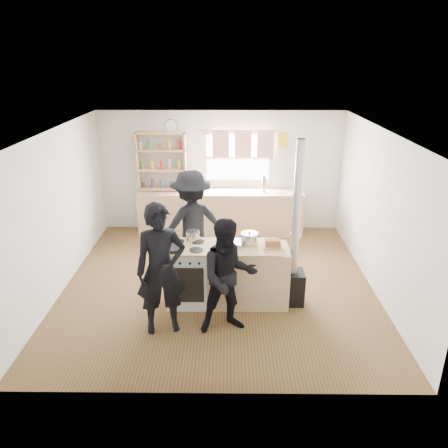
% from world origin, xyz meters
% --- Properties ---
extents(ground, '(5.00, 5.00, 0.01)m').
position_xyz_m(ground, '(0.00, 0.00, -0.01)').
color(ground, brown).
rests_on(ground, ground).
extents(back_counter, '(3.40, 0.55, 0.90)m').
position_xyz_m(back_counter, '(0.00, 2.22, 0.45)').
color(back_counter, tan).
rests_on(back_counter, ground).
extents(shelving_unit, '(1.00, 0.28, 1.20)m').
position_xyz_m(shelving_unit, '(-1.20, 2.34, 1.51)').
color(shelving_unit, tan).
rests_on(shelving_unit, back_counter).
extents(thermos, '(0.10, 0.10, 0.33)m').
position_xyz_m(thermos, '(0.88, 2.22, 1.07)').
color(thermos, silver).
rests_on(thermos, back_counter).
extents(cooking_island, '(1.97, 0.64, 0.93)m').
position_xyz_m(cooking_island, '(0.14, -0.55, 0.47)').
color(cooking_island, white).
rests_on(cooking_island, ground).
extents(skillet_greens, '(0.38, 0.38, 0.05)m').
position_xyz_m(skillet_greens, '(-0.63, -0.70, 0.96)').
color(skillet_greens, black).
rests_on(skillet_greens, cooking_island).
extents(roast_tray, '(0.41, 0.32, 0.07)m').
position_xyz_m(roast_tray, '(0.18, -0.52, 0.97)').
color(roast_tray, silver).
rests_on(roast_tray, cooking_island).
extents(stockpot_stove, '(0.21, 0.21, 0.17)m').
position_xyz_m(stockpot_stove, '(-0.37, -0.35, 1.01)').
color(stockpot_stove, silver).
rests_on(stockpot_stove, cooking_island).
extents(stockpot_counter, '(0.26, 0.26, 0.20)m').
position_xyz_m(stockpot_counter, '(0.47, -0.46, 1.02)').
color(stockpot_counter, '#BBBBBE').
rests_on(stockpot_counter, cooking_island).
extents(bread_board, '(0.28, 0.20, 0.12)m').
position_xyz_m(bread_board, '(0.80, -0.59, 0.98)').
color(bread_board, tan).
rests_on(bread_board, cooking_island).
extents(flue_heater, '(0.35, 0.35, 2.50)m').
position_xyz_m(flue_heater, '(1.12, -0.56, 0.65)').
color(flue_heater, black).
rests_on(flue_heater, ground).
extents(person_near_left, '(0.75, 0.59, 1.82)m').
position_xyz_m(person_near_left, '(-0.72, -1.27, 0.91)').
color(person_near_left, black).
rests_on(person_near_left, ground).
extents(person_near_right, '(0.90, 0.77, 1.61)m').
position_xyz_m(person_near_right, '(0.16, -1.26, 0.81)').
color(person_near_right, black).
rests_on(person_near_right, ground).
extents(person_far, '(1.35, 1.09, 1.82)m').
position_xyz_m(person_far, '(-0.45, 0.36, 0.91)').
color(person_far, black).
rests_on(person_far, ground).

